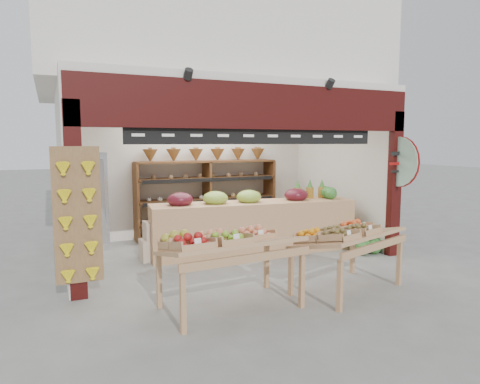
% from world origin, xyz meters
% --- Properties ---
extents(ground, '(60.00, 60.00, 0.00)m').
position_xyz_m(ground, '(0.00, 0.00, 0.00)').
color(ground, slate).
rests_on(ground, ground).
extents(shop_structure, '(6.36, 5.12, 5.40)m').
position_xyz_m(shop_structure, '(0.00, 1.61, 3.92)').
color(shop_structure, silver).
rests_on(shop_structure, ground).
extents(banana_board, '(0.60, 0.15, 1.80)m').
position_xyz_m(banana_board, '(-2.73, -1.17, 1.12)').
color(banana_board, olive).
rests_on(banana_board, ground).
extents(gift_sign, '(0.04, 0.93, 0.92)m').
position_xyz_m(gift_sign, '(2.75, -1.15, 1.75)').
color(gift_sign, '#ABD7BA').
rests_on(gift_sign, ground).
extents(back_shelving, '(3.20, 0.52, 1.96)m').
position_xyz_m(back_shelving, '(0.17, 1.94, 1.23)').
color(back_shelving, brown).
rests_on(back_shelving, ground).
extents(refrigerator, '(0.76, 0.76, 1.91)m').
position_xyz_m(refrigerator, '(-2.40, 1.83, 0.95)').
color(refrigerator, silver).
rests_on(refrigerator, ground).
extents(cardboard_stack, '(1.00, 0.73, 0.71)m').
position_xyz_m(cardboard_stack, '(-1.15, 0.47, 0.26)').
color(cardboard_stack, beige).
rests_on(cardboard_stack, ground).
extents(mid_counter, '(3.97, 1.20, 1.21)m').
position_xyz_m(mid_counter, '(0.47, 0.19, 0.53)').
color(mid_counter, tan).
rests_on(mid_counter, ground).
extents(display_table_left, '(1.79, 1.08, 1.08)m').
position_xyz_m(display_table_left, '(-1.12, -2.17, 0.85)').
color(display_table_left, tan).
rests_on(display_table_left, ground).
extents(display_table_right, '(1.82, 1.37, 1.03)m').
position_xyz_m(display_table_right, '(0.70, -2.25, 0.80)').
color(display_table_right, tan).
rests_on(display_table_right, ground).
extents(watermelon_pile, '(0.72, 0.67, 0.51)m').
position_xyz_m(watermelon_pile, '(2.46, -0.65, 0.18)').
color(watermelon_pile, '#1E4C19').
rests_on(watermelon_pile, ground).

